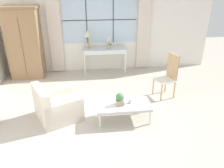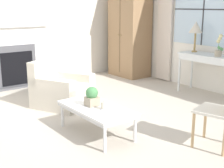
{
  "view_description": "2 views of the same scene",
  "coord_description": "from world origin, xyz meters",
  "px_view_note": "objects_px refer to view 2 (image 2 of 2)",
  "views": [
    {
      "loc": [
        -0.45,
        -3.95,
        2.68
      ],
      "look_at": [
        0.08,
        0.49,
        0.59
      ],
      "focal_mm": 35.0,
      "sensor_mm": 36.0,
      "label": 1
    },
    {
      "loc": [
        3.52,
        -2.3,
        1.7
      ],
      "look_at": [
        0.28,
        0.17,
        0.67
      ],
      "focal_mm": 50.0,
      "sensor_mm": 36.0,
      "label": 2
    }
  ],
  "objects_px": {
    "potted_plant_small": "(92,96)",
    "pillar_candle": "(104,106)",
    "console_table": "(214,60)",
    "armchair_upholstered": "(61,91)",
    "table_lamp": "(196,28)",
    "fireplace": "(14,51)",
    "armoire": "(130,33)",
    "coffee_table": "(96,110)",
    "potted_orchid": "(219,48)"
  },
  "relations": [
    {
      "from": "console_table",
      "to": "pillar_candle",
      "type": "xyz_separation_m",
      "value": [
        0.29,
        -2.75,
        -0.28
      ]
    },
    {
      "from": "armoire",
      "to": "pillar_candle",
      "type": "distance_m",
      "value": 3.84
    },
    {
      "from": "fireplace",
      "to": "potted_orchid",
      "type": "height_order",
      "value": "fireplace"
    },
    {
      "from": "pillar_candle",
      "to": "fireplace",
      "type": "bearing_deg",
      "value": 178.69
    },
    {
      "from": "console_table",
      "to": "pillar_candle",
      "type": "bearing_deg",
      "value": -83.96
    },
    {
      "from": "potted_plant_small",
      "to": "pillar_candle",
      "type": "xyz_separation_m",
      "value": [
        0.23,
        0.03,
        -0.09
      ]
    },
    {
      "from": "coffee_table",
      "to": "potted_plant_small",
      "type": "distance_m",
      "value": 0.19
    },
    {
      "from": "console_table",
      "to": "potted_orchid",
      "type": "xyz_separation_m",
      "value": [
        0.13,
        -0.06,
        0.24
      ]
    },
    {
      "from": "armchair_upholstered",
      "to": "pillar_candle",
      "type": "relative_size",
      "value": 9.74
    },
    {
      "from": "armoire",
      "to": "table_lamp",
      "type": "xyz_separation_m",
      "value": [
        1.87,
        0.1,
        0.21
      ]
    },
    {
      "from": "fireplace",
      "to": "potted_orchid",
      "type": "xyz_separation_m",
      "value": [
        3.14,
        2.61,
        0.19
      ]
    },
    {
      "from": "table_lamp",
      "to": "potted_orchid",
      "type": "xyz_separation_m",
      "value": [
        0.62,
        -0.11,
        -0.32
      ]
    },
    {
      "from": "armoire",
      "to": "table_lamp",
      "type": "bearing_deg",
      "value": 3.01
    },
    {
      "from": "fireplace",
      "to": "potted_plant_small",
      "type": "distance_m",
      "value": 3.09
    },
    {
      "from": "table_lamp",
      "to": "console_table",
      "type": "bearing_deg",
      "value": -5.36
    },
    {
      "from": "armoire",
      "to": "table_lamp",
      "type": "relative_size",
      "value": 3.5
    },
    {
      "from": "table_lamp",
      "to": "potted_plant_small",
      "type": "distance_m",
      "value": 2.98
    },
    {
      "from": "armoire",
      "to": "coffee_table",
      "type": "relative_size",
      "value": 1.85
    },
    {
      "from": "armchair_upholstered",
      "to": "potted_plant_small",
      "type": "height_order",
      "value": "armchair_upholstered"
    },
    {
      "from": "fireplace",
      "to": "armchair_upholstered",
      "type": "xyz_separation_m",
      "value": [
        1.77,
        0.13,
        -0.5
      ]
    },
    {
      "from": "armchair_upholstered",
      "to": "table_lamp",
      "type": "bearing_deg",
      "value": 73.78
    },
    {
      "from": "coffee_table",
      "to": "armchair_upholstered",
      "type": "bearing_deg",
      "value": 170.8
    },
    {
      "from": "table_lamp",
      "to": "armchair_upholstered",
      "type": "xyz_separation_m",
      "value": [
        -0.75,
        -2.59,
        -1.0
      ]
    },
    {
      "from": "table_lamp",
      "to": "potted_orchid",
      "type": "relative_size",
      "value": 1.47
    },
    {
      "from": "console_table",
      "to": "armchair_upholstered",
      "type": "xyz_separation_m",
      "value": [
        -1.25,
        -2.55,
        -0.44
      ]
    },
    {
      "from": "fireplace",
      "to": "armoire",
      "type": "distance_m",
      "value": 2.72
    },
    {
      "from": "potted_orchid",
      "to": "armoire",
      "type": "bearing_deg",
      "value": 179.77
    },
    {
      "from": "console_table",
      "to": "potted_orchid",
      "type": "height_order",
      "value": "potted_orchid"
    },
    {
      "from": "table_lamp",
      "to": "armchair_upholstered",
      "type": "bearing_deg",
      "value": -106.22
    },
    {
      "from": "fireplace",
      "to": "potted_plant_small",
      "type": "height_order",
      "value": "fireplace"
    },
    {
      "from": "coffee_table",
      "to": "console_table",
      "type": "bearing_deg",
      "value": 93.07
    },
    {
      "from": "armchair_upholstered",
      "to": "potted_plant_small",
      "type": "xyz_separation_m",
      "value": [
        1.31,
        -0.24,
        0.25
      ]
    },
    {
      "from": "console_table",
      "to": "fireplace",
      "type": "bearing_deg",
      "value": -138.39
    },
    {
      "from": "potted_plant_small",
      "to": "pillar_candle",
      "type": "distance_m",
      "value": 0.24
    },
    {
      "from": "console_table",
      "to": "potted_plant_small",
      "type": "relative_size",
      "value": 5.21
    },
    {
      "from": "coffee_table",
      "to": "pillar_candle",
      "type": "bearing_deg",
      "value": 7.44
    },
    {
      "from": "potted_orchid",
      "to": "potted_plant_small",
      "type": "height_order",
      "value": "potted_orchid"
    },
    {
      "from": "pillar_candle",
      "to": "armoire",
      "type": "bearing_deg",
      "value": 134.52
    },
    {
      "from": "console_table",
      "to": "table_lamp",
      "type": "height_order",
      "value": "table_lamp"
    },
    {
      "from": "console_table",
      "to": "table_lamp",
      "type": "relative_size",
      "value": 2.28
    },
    {
      "from": "table_lamp",
      "to": "potted_orchid",
      "type": "bearing_deg",
      "value": -9.95
    },
    {
      "from": "console_table",
      "to": "coffee_table",
      "type": "xyz_separation_m",
      "value": [
        0.15,
        -2.77,
        -0.36
      ]
    },
    {
      "from": "coffee_table",
      "to": "potted_plant_small",
      "type": "relative_size",
      "value": 4.34
    },
    {
      "from": "potted_orchid",
      "to": "pillar_candle",
      "type": "bearing_deg",
      "value": -86.5
    },
    {
      "from": "table_lamp",
      "to": "potted_orchid",
      "type": "distance_m",
      "value": 0.7
    },
    {
      "from": "potted_orchid",
      "to": "coffee_table",
      "type": "height_order",
      "value": "potted_orchid"
    },
    {
      "from": "fireplace",
      "to": "potted_plant_small",
      "type": "relative_size",
      "value": 8.73
    },
    {
      "from": "fireplace",
      "to": "potted_plant_small",
      "type": "xyz_separation_m",
      "value": [
        3.08,
        -0.11,
        -0.25
      ]
    },
    {
      "from": "armoire",
      "to": "console_table",
      "type": "relative_size",
      "value": 1.54
    },
    {
      "from": "potted_plant_small",
      "to": "table_lamp",
      "type": "bearing_deg",
      "value": 101.15
    }
  ]
}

